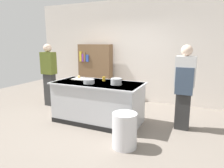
{
  "coord_description": "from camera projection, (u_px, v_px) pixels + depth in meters",
  "views": [
    {
      "loc": [
        2.09,
        -3.85,
        1.77
      ],
      "look_at": [
        0.25,
        0.2,
        0.85
      ],
      "focal_mm": 32.69,
      "sensor_mm": 36.0,
      "label": 1
    }
  ],
  "objects": [
    {
      "name": "stock_pot",
      "position": [
        116.0,
        82.0,
        4.21
      ],
      "size": [
        0.29,
        0.23,
        0.13
      ],
      "color": "#B7BABF",
      "rests_on": "counter_island"
    },
    {
      "name": "trash_bin",
      "position": [
        125.0,
        130.0,
        3.44
      ],
      "size": [
        0.42,
        0.42,
        0.61
      ],
      "primitive_type": "cylinder",
      "color": "silver",
      "rests_on": "ground_plane"
    },
    {
      "name": "person_guest",
      "position": [
        49.0,
        73.0,
        5.66
      ],
      "size": [
        0.38,
        0.24,
        1.72
      ],
      "rotation": [
        0.0,
        0.0,
        -1.56
      ],
      "color": "#323232",
      "rests_on": "ground_plane"
    },
    {
      "name": "mixing_bowl",
      "position": [
        89.0,
        81.0,
        4.32
      ],
      "size": [
        0.24,
        0.24,
        0.1
      ],
      "primitive_type": "cylinder",
      "color": "#B7BABF",
      "rests_on": "counter_island"
    },
    {
      "name": "onion",
      "position": [
        79.0,
        77.0,
        4.86
      ],
      "size": [
        0.07,
        0.07,
        0.07
      ],
      "primitive_type": "sphere",
      "color": "tan",
      "rests_on": "cutting_board"
    },
    {
      "name": "juice_cup",
      "position": [
        104.0,
        79.0,
        4.61
      ],
      "size": [
        0.07,
        0.07,
        0.1
      ],
      "primitive_type": "cylinder",
      "color": "yellow",
      "rests_on": "counter_island"
    },
    {
      "name": "ground_plane",
      "position": [
        98.0,
        121.0,
        4.64
      ],
      "size": [
        10.0,
        10.0,
        0.0
      ],
      "primitive_type": "plane",
      "color": "slate"
    },
    {
      "name": "bookshelf",
      "position": [
        95.0,
        71.0,
        6.5
      ],
      "size": [
        1.1,
        0.31,
        1.7
      ],
      "color": "brown",
      "rests_on": "ground_plane"
    },
    {
      "name": "person_chef",
      "position": [
        184.0,
        86.0,
        4.07
      ],
      "size": [
        0.38,
        0.25,
        1.72
      ],
      "rotation": [
        0.0,
        0.0,
        1.34
      ],
      "color": "#2B2B2B",
      "rests_on": "ground_plane"
    },
    {
      "name": "back_wall",
      "position": [
        130.0,
        51.0,
        6.21
      ],
      "size": [
        6.4,
        0.12,
        3.0
      ],
      "primitive_type": "cube",
      "color": "silver",
      "rests_on": "ground_plane"
    },
    {
      "name": "cutting_board",
      "position": [
        81.0,
        79.0,
        4.82
      ],
      "size": [
        0.4,
        0.28,
        0.02
      ],
      "primitive_type": "cube",
      "color": "silver",
      "rests_on": "counter_island"
    },
    {
      "name": "counter_island",
      "position": [
        98.0,
        102.0,
        4.54
      ],
      "size": [
        1.98,
        0.98,
        0.9
      ],
      "color": "#B7BABF",
      "rests_on": "ground_plane"
    }
  ]
}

